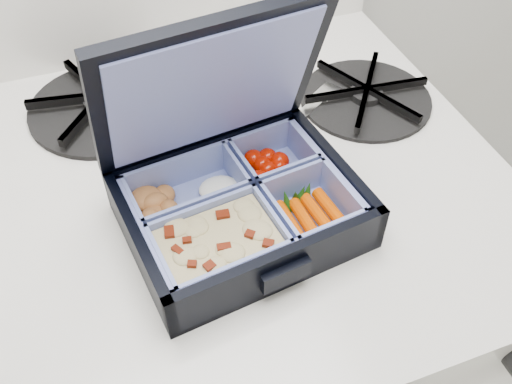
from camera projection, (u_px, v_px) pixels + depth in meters
name	position (u px, v px, depth m)	size (l,w,h in m)	color
stove	(234.00, 351.00, 0.95)	(0.59, 0.59, 0.88)	white
bento_box	(241.00, 209.00, 0.55)	(0.22, 0.17, 0.05)	black
burner_grate	(366.00, 93.00, 0.69)	(0.16, 0.16, 0.02)	black
burner_grate_rear	(104.00, 102.00, 0.68)	(0.18, 0.18, 0.02)	black
fork	(283.00, 133.00, 0.66)	(0.03, 0.20, 0.01)	silver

